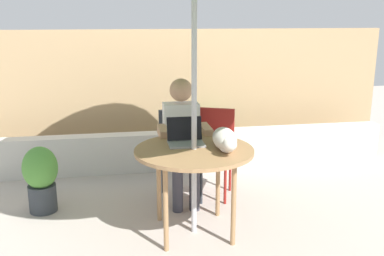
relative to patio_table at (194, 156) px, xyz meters
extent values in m
plane|color=#ADA399|center=(0.00, 0.00, -0.68)|extent=(14.00, 14.00, 0.00)
cube|color=tan|center=(0.00, 2.24, 0.14)|extent=(5.91, 0.08, 1.63)
cube|color=beige|center=(0.00, 1.61, -0.45)|extent=(5.32, 0.20, 0.46)
cylinder|color=#9E754C|center=(0.00, 0.00, 0.05)|extent=(0.98, 0.98, 0.03)
cylinder|color=#9E754C|center=(0.27, 0.27, -0.32)|extent=(0.04, 0.04, 0.71)
cylinder|color=#9E754C|center=(-0.27, 0.27, -0.32)|extent=(0.04, 0.04, 0.71)
cylinder|color=#9E754C|center=(-0.27, -0.27, -0.32)|extent=(0.04, 0.04, 0.71)
cylinder|color=#9E754C|center=(0.27, -0.27, -0.32)|extent=(0.04, 0.04, 0.71)
cylinder|color=#B7B7BC|center=(0.00, 0.00, 0.39)|extent=(0.04, 0.04, 2.13)
cube|color=#33383F|center=(0.00, 0.72, -0.26)|extent=(0.40, 0.40, 0.04)
cube|color=#33383F|center=(0.00, 0.90, -0.02)|extent=(0.40, 0.04, 0.44)
cylinder|color=#33383F|center=(0.17, 0.89, -0.48)|extent=(0.03, 0.03, 0.40)
cylinder|color=#33383F|center=(-0.17, 0.89, -0.48)|extent=(0.03, 0.03, 0.40)
cylinder|color=#33383F|center=(-0.17, 0.55, -0.48)|extent=(0.03, 0.03, 0.40)
cylinder|color=#33383F|center=(0.17, 0.55, -0.48)|extent=(0.03, 0.03, 0.40)
cube|color=maroon|center=(0.31, 0.74, -0.26)|extent=(0.52, 0.52, 0.04)
cube|color=maroon|center=(0.38, 0.90, -0.02)|extent=(0.38, 0.19, 0.44)
cylinder|color=maroon|center=(0.53, 0.83, -0.48)|extent=(0.03, 0.03, 0.40)
cylinder|color=maroon|center=(0.22, 0.96, -0.48)|extent=(0.03, 0.03, 0.40)
cylinder|color=maroon|center=(0.09, 0.65, -0.48)|extent=(0.03, 0.03, 0.40)
cylinder|color=maroon|center=(0.40, 0.51, -0.48)|extent=(0.03, 0.03, 0.40)
cube|color=white|center=(0.00, 0.72, 0.03)|extent=(0.34, 0.20, 0.54)
sphere|color=tan|center=(0.00, 0.71, 0.43)|extent=(0.22, 0.22, 0.22)
cube|color=#383842|center=(-0.08, 0.57, -0.19)|extent=(0.12, 0.30, 0.12)
cylinder|color=#383842|center=(-0.08, 0.42, -0.46)|extent=(0.10, 0.10, 0.44)
cube|color=#383842|center=(0.08, 0.57, -0.19)|extent=(0.12, 0.30, 0.12)
cylinder|color=#383842|center=(0.08, 0.42, -0.46)|extent=(0.10, 0.10, 0.44)
cube|color=tan|center=(-0.20, 0.50, 0.08)|extent=(0.08, 0.32, 0.08)
cube|color=tan|center=(0.20, 0.50, 0.08)|extent=(0.08, 0.32, 0.08)
cube|color=gray|center=(-0.05, 0.12, 0.07)|extent=(0.30, 0.22, 0.02)
cube|color=black|center=(-0.04, 0.23, 0.18)|extent=(0.30, 0.06, 0.20)
cube|color=gray|center=(-0.04, 0.24, 0.18)|extent=(0.30, 0.06, 0.20)
ellipsoid|color=silver|center=(0.24, -0.04, 0.15)|extent=(0.22, 0.41, 0.17)
sphere|color=silver|center=(0.23, -0.27, 0.17)|extent=(0.11, 0.11, 0.11)
ellipsoid|color=white|center=(0.24, -0.15, 0.11)|extent=(0.13, 0.13, 0.09)
cylinder|color=silver|center=(0.29, 0.24, 0.09)|extent=(0.05, 0.18, 0.04)
cone|color=silver|center=(0.20, -0.27, 0.22)|extent=(0.04, 0.04, 0.03)
cone|color=silver|center=(0.26, -0.27, 0.22)|extent=(0.04, 0.04, 0.03)
cylinder|color=#33383D|center=(-1.33, 0.65, -0.55)|extent=(0.26, 0.26, 0.26)
ellipsoid|color=#4C8C38|center=(-1.33, 0.65, -0.25)|extent=(0.32, 0.32, 0.40)
cylinder|color=#33383D|center=(0.53, 2.00, -0.55)|extent=(0.33, 0.33, 0.25)
ellipsoid|color=#2D6B28|center=(0.53, 2.00, -0.26)|extent=(0.40, 0.40, 0.40)
camera|label=1|loc=(-0.60, -3.36, 1.13)|focal=40.96mm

